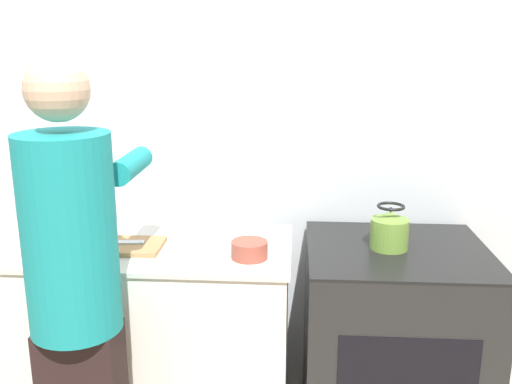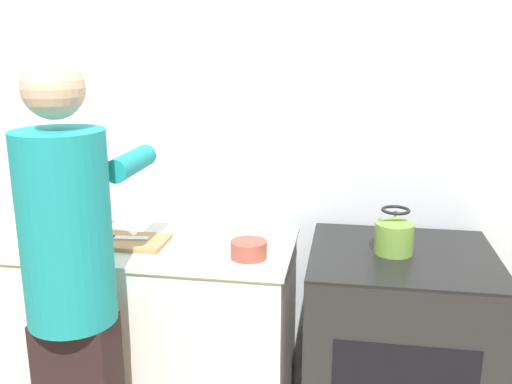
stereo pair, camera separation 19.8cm
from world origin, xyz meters
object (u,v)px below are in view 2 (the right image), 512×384
person (72,283)px  cutting_board (123,241)px  oven (396,355)px  knife (119,238)px  kettle (394,234)px  bowl_prep (249,249)px

person → cutting_board: bearing=89.3°
oven → cutting_board: bearing=-175.4°
cutting_board → knife: size_ratio=1.56×
cutting_board → kettle: 1.08m
person → knife: bearing=91.4°
oven → knife: knife is taller
cutting_board → bowl_prep: bearing=-7.7°
oven → knife: 1.23m
person → kettle: 1.20m
cutting_board → oven: bearing=4.6°
knife → kettle: size_ratio=1.28×
cutting_board → person: bearing=-90.7°
kettle → bowl_prep: kettle is taller
person → kettle: (1.08, 0.51, 0.06)m
cutting_board → knife: 0.02m
bowl_prep → oven: bearing=15.5°
person → knife: (-0.01, 0.43, 0.01)m
cutting_board → knife: bearing=161.6°
kettle → oven: bearing=0.0°
oven → kettle: (-0.04, -0.00, 0.52)m
oven → bowl_prep: bearing=-164.5°
oven → knife: (-1.13, -0.08, 0.47)m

